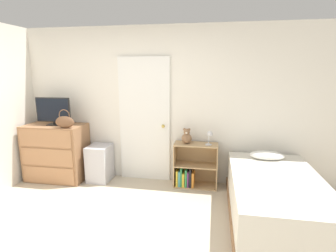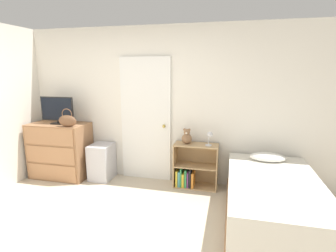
# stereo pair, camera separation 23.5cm
# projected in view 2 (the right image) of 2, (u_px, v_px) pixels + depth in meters

# --- Properties ---
(ground_plane) EXTENTS (16.00, 16.00, 0.00)m
(ground_plane) POSITION_uv_depth(u_px,v_px,m) (88.00, 247.00, 2.80)
(ground_plane) COLOR #C1B299
(wall_back) EXTENTS (10.00, 0.06, 2.55)m
(wall_back) POSITION_uv_depth(u_px,v_px,m) (144.00, 105.00, 4.41)
(wall_back) COLOR white
(wall_back) RESTS_ON ground_plane
(door_closed) EXTENTS (0.86, 0.09, 2.07)m
(door_closed) POSITION_uv_depth(u_px,v_px,m) (146.00, 120.00, 4.40)
(door_closed) COLOR white
(door_closed) RESTS_ON ground_plane
(dresser) EXTENTS (0.99, 0.56, 0.95)m
(dresser) POSITION_uv_depth(u_px,v_px,m) (60.00, 150.00, 4.59)
(dresser) COLOR #996B47
(dresser) RESTS_ON ground_plane
(tv) EXTENTS (0.60, 0.16, 0.46)m
(tv) POSITION_uv_depth(u_px,v_px,m) (57.00, 110.00, 4.44)
(tv) COLOR black
(tv) RESTS_ON dresser
(handbag) EXTENTS (0.32, 0.11, 0.30)m
(handbag) POSITION_uv_depth(u_px,v_px,m) (67.00, 121.00, 4.22)
(handbag) COLOR brown
(handbag) RESTS_ON dresser
(storage_bin) EXTENTS (0.36, 0.42, 0.61)m
(storage_bin) POSITION_uv_depth(u_px,v_px,m) (102.00, 162.00, 4.52)
(storage_bin) COLOR silver
(storage_bin) RESTS_ON ground_plane
(bookshelf) EXTENTS (0.69, 0.32, 0.71)m
(bookshelf) POSITION_uv_depth(u_px,v_px,m) (192.00, 170.00, 4.22)
(bookshelf) COLOR tan
(bookshelf) RESTS_ON ground_plane
(teddy_bear) EXTENTS (0.16, 0.16, 0.25)m
(teddy_bear) POSITION_uv_depth(u_px,v_px,m) (187.00, 137.00, 4.13)
(teddy_bear) COLOR #8C6647
(teddy_bear) RESTS_ON bookshelf
(desk_lamp) EXTENTS (0.11, 0.11, 0.23)m
(desk_lamp) POSITION_uv_depth(u_px,v_px,m) (210.00, 136.00, 4.00)
(desk_lamp) COLOR silver
(desk_lamp) RESTS_ON bookshelf
(bed) EXTENTS (1.10, 1.96, 0.68)m
(bed) POSITION_uv_depth(u_px,v_px,m) (273.00, 201.00, 3.19)
(bed) COLOR #996B47
(bed) RESTS_ON ground_plane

